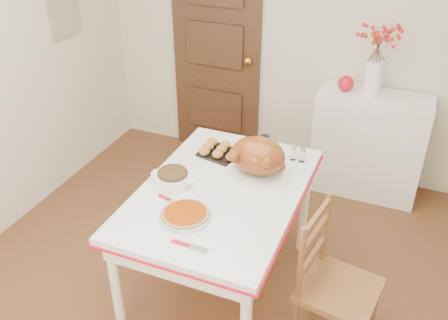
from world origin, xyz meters
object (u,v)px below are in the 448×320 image
at_px(chair_oak, 340,287).
at_px(turkey_platter, 258,158).
at_px(kitchen_table, 221,242).
at_px(sideboard, 368,144).
at_px(pumpkin_pie, 185,214).

bearing_deg(chair_oak, turkey_platter, 67.44).
bearing_deg(kitchen_table, chair_oak, -11.34).
xyz_separation_m(sideboard, pumpkin_pie, (-0.77, -1.94, 0.41)).
bearing_deg(chair_oak, kitchen_table, 87.47).
bearing_deg(turkey_platter, sideboard, 83.82).
xyz_separation_m(sideboard, turkey_platter, (-0.54, -1.37, 0.51)).
bearing_deg(pumpkin_pie, kitchen_table, 77.65).
relative_size(turkey_platter, pumpkin_pie, 1.45).
xyz_separation_m(turkey_platter, pumpkin_pie, (-0.22, -0.57, -0.10)).
height_order(sideboard, chair_oak, chair_oak).
bearing_deg(turkey_platter, chair_oak, -15.97).
relative_size(sideboard, chair_oak, 0.96).
distance_m(sideboard, turkey_platter, 1.56).
height_order(chair_oak, turkey_platter, turkey_platter).
distance_m(sideboard, kitchen_table, 1.75).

